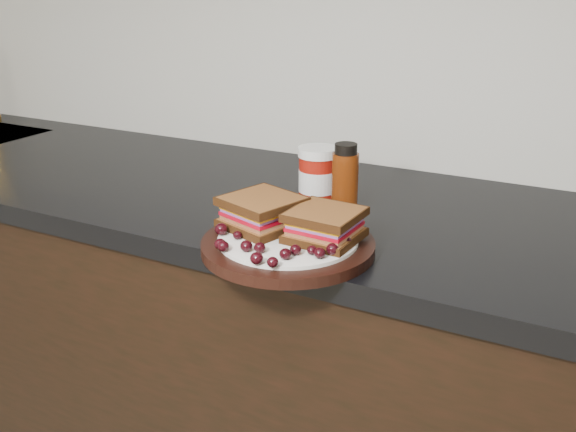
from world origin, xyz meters
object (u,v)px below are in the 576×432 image
(condiment_jar, at_px, (318,176))
(oil_bottle, at_px, (345,180))
(sandwich_left, at_px, (262,212))
(plate, at_px, (288,246))

(condiment_jar, relative_size, oil_bottle, 0.83)
(oil_bottle, bearing_deg, sandwich_left, -112.79)
(plate, xyz_separation_m, condiment_jar, (-0.06, 0.23, 0.05))
(plate, bearing_deg, oil_bottle, 85.57)
(sandwich_left, height_order, oil_bottle, oil_bottle)
(sandwich_left, bearing_deg, oil_bottle, 85.22)
(plate, relative_size, sandwich_left, 2.45)
(condiment_jar, distance_m, oil_bottle, 0.08)
(plate, distance_m, oil_bottle, 0.20)
(plate, height_order, sandwich_left, sandwich_left)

